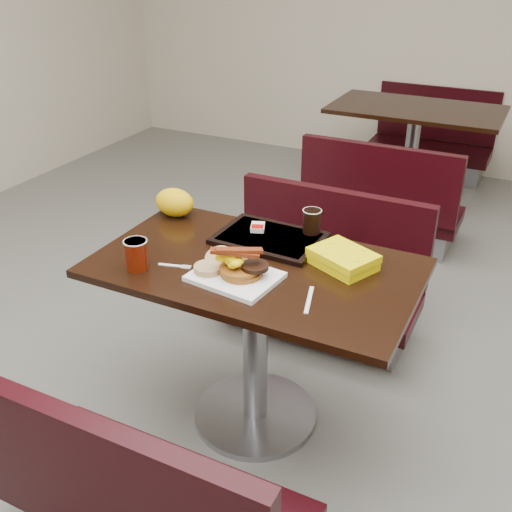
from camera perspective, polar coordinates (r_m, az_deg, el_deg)
The scene contains 24 objects.
floor at distance 2.67m, azimuth -0.06°, elevation -15.02°, with size 6.00×7.00×0.01m, color slate.
table_near at distance 2.43m, azimuth -0.07°, elevation -8.56°, with size 1.20×0.70×0.75m, color black, non-canonical shape.
bench_near_s at distance 2.00m, azimuth -9.59°, elevation -19.59°, with size 1.00×0.46×0.72m, color black, non-canonical shape.
bench_near_n at distance 2.98m, azimuth 5.94°, elevation -1.53°, with size 1.00×0.46×0.72m, color black, non-canonical shape.
table_far at distance 4.66m, azimuth 14.49°, elevation 9.07°, with size 1.20×0.70×0.75m, color black, non-canonical shape.
bench_far_s at distance 4.02m, azimuth 12.14°, elevation 6.08°, with size 1.00×0.46×0.72m, color black, non-canonical shape.
bench_far_n at distance 5.33m, azimuth 16.26°, elevation 11.01°, with size 1.00×0.46×0.72m, color black, non-canonical shape.
platter at distance 2.13m, azimuth -2.01°, elevation -1.99°, with size 0.30×0.23×0.02m, color white.
pancake_stack at distance 2.12m, azimuth -1.39°, elevation -1.42°, with size 0.15×0.15×0.03m, color brown.
sausage_patty at distance 2.10m, azimuth -0.08°, elevation -0.99°, with size 0.10×0.10×0.01m, color black.
scrambled_eggs at distance 2.11m, azimuth -2.29°, elevation -0.29°, with size 0.10×0.09×0.05m, color #FFDE05.
bacon_strips at distance 2.08m, azimuth -2.04°, elevation 0.36°, with size 0.17×0.08×0.01m, color #4D0E05, non-canonical shape.
muffin_bottom at distance 2.15m, azimuth -4.61°, elevation -1.18°, with size 0.10×0.10×0.02m, color #A27A55.
muffin_top at distance 2.20m, azimuth -3.58°, elevation -0.10°, with size 0.10×0.10×0.02m, color #A27A55.
coffee_cup_near at distance 2.22m, azimuth -11.32°, elevation 0.12°, with size 0.08×0.08×0.11m, color maroon.
fork at distance 2.24m, azimuth -8.19°, elevation -0.87°, with size 0.12×0.02×0.00m, color white, non-canonical shape.
knife at distance 2.02m, azimuth 5.08°, elevation -4.17°, with size 0.17×0.01×0.00m, color white.
condiment_syrup at distance 2.36m, azimuth -2.15°, elevation 1.03°, with size 0.04×0.03×0.01m, color red.
condiment_ketchup at distance 2.25m, azimuth -2.84°, elevation -0.33°, with size 0.04×0.03×0.01m, color #8C0504.
tray at distance 2.40m, azimuth 1.28°, elevation 1.70°, with size 0.41×0.29×0.02m, color black.
hashbrown_sleeve_left at distance 2.45m, azimuth 0.17°, elevation 2.76°, with size 0.05×0.07×0.02m, color silver.
coffee_cup_far at distance 2.41m, azimuth 5.34°, elevation 3.31°, with size 0.07×0.07×0.10m, color black.
clamshell at distance 2.22m, azimuth 8.29°, elevation -0.28°, with size 0.23×0.17×0.06m, color yellow.
paper_bag at distance 2.63m, azimuth -7.76°, elevation 5.09°, with size 0.18×0.13×0.12m, color #F8BC08.
Camera 1 is at (0.87, -1.75, 1.83)m, focal length 42.00 mm.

